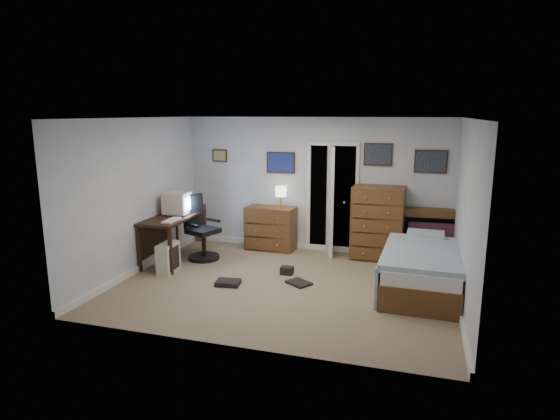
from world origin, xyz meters
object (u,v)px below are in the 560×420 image
object	(u,v)px
computer_desk	(168,226)
bed	(421,268)
low_dresser	(271,228)
office_chair	(201,235)
tall_dresser	(378,223)

from	to	relation	value
computer_desk	bed	xyz separation A→B (m)	(4.28, -0.15, -0.30)
low_dresser	office_chair	bearing A→B (deg)	-134.49
bed	computer_desk	bearing A→B (deg)	179.94
computer_desk	tall_dresser	world-z (taller)	tall_dresser
office_chair	tall_dresser	bearing A→B (deg)	36.89
computer_desk	bed	world-z (taller)	computer_desk
office_chair	low_dresser	distance (m)	1.38
office_chair	bed	bearing A→B (deg)	13.97
computer_desk	office_chair	bearing A→B (deg)	27.08
computer_desk	low_dresser	xyz separation A→B (m)	(1.51, 1.20, -0.21)
office_chair	tall_dresser	distance (m)	3.16
computer_desk	low_dresser	world-z (taller)	low_dresser
low_dresser	bed	xyz separation A→B (m)	(2.77, -1.35, -0.09)
low_dresser	tall_dresser	xyz separation A→B (m)	(2.00, -0.02, 0.24)
tall_dresser	computer_desk	bearing A→B (deg)	-159.30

